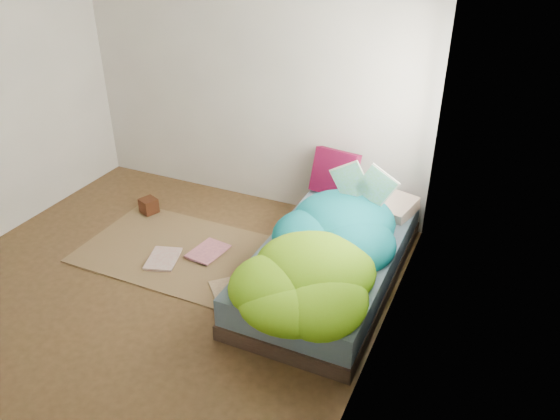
# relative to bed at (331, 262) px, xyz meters

# --- Properties ---
(ground) EXTENTS (3.50, 3.50, 0.00)m
(ground) POSITION_rel_bed_xyz_m (-1.22, -0.72, -0.17)
(ground) COLOR #47321B
(ground) RESTS_ON ground
(room_walls) EXTENTS (3.54, 3.54, 2.62)m
(room_walls) POSITION_rel_bed_xyz_m (-1.21, -0.71, 1.46)
(room_walls) COLOR beige
(room_walls) RESTS_ON ground
(bed) EXTENTS (1.00, 2.00, 0.34)m
(bed) POSITION_rel_bed_xyz_m (0.00, 0.00, 0.00)
(bed) COLOR #32231B
(bed) RESTS_ON ground
(duvet) EXTENTS (0.96, 1.84, 0.34)m
(duvet) POSITION_rel_bed_xyz_m (0.00, -0.22, 0.34)
(duvet) COLOR #08797C
(duvet) RESTS_ON bed
(rug) EXTENTS (1.60, 1.10, 0.01)m
(rug) POSITION_rel_bed_xyz_m (-1.37, -0.17, -0.16)
(rug) COLOR brown
(rug) RESTS_ON ground
(pillow_floral) EXTENTS (0.58, 0.45, 0.12)m
(pillow_floral) POSITION_rel_bed_xyz_m (0.22, 0.72, 0.23)
(pillow_floral) COLOR white
(pillow_floral) RESTS_ON bed
(pillow_magenta) EXTENTS (0.42, 0.18, 0.40)m
(pillow_magenta) POSITION_rel_bed_xyz_m (-0.28, 0.83, 0.37)
(pillow_magenta) COLOR #4B0525
(pillow_magenta) RESTS_ON bed
(open_book) EXTENTS (0.44, 0.10, 0.27)m
(open_book) POSITION_rel_bed_xyz_m (0.11, 0.38, 0.65)
(open_book) COLOR #41912F
(open_book) RESTS_ON duvet
(wooden_box) EXTENTS (0.19, 0.19, 0.14)m
(wooden_box) POSITION_rel_bed_xyz_m (-1.98, 0.28, -0.08)
(wooden_box) COLOR #38190C
(wooden_box) RESTS_ON rug
(floor_book_a) EXTENTS (0.34, 0.40, 0.03)m
(floor_book_a) POSITION_rel_bed_xyz_m (-1.50, -0.39, -0.14)
(floor_book_a) COLOR beige
(floor_book_a) RESTS_ON rug
(floor_book_b) EXTENTS (0.30, 0.37, 0.03)m
(floor_book_b) POSITION_rel_bed_xyz_m (-1.21, -0.08, -0.14)
(floor_book_b) COLOR #D97D86
(floor_book_b) RESTS_ON rug
(floor_book_c) EXTENTS (0.33, 0.33, 0.02)m
(floor_book_c) POSITION_rel_bed_xyz_m (-0.77, -0.57, -0.15)
(floor_book_c) COLOR tan
(floor_book_c) RESTS_ON rug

